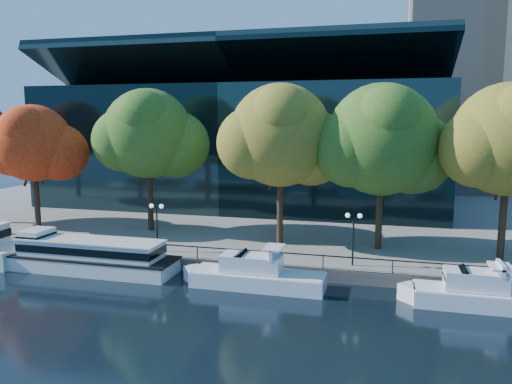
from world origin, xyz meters
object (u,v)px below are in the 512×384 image
(cruiser_far, at_px, (475,292))
(tree_4, at_px, (384,142))
(cruiser_near, at_px, (252,274))
(tree_2, at_px, (150,136))
(tree_1, at_px, (34,145))
(lamp_1, at_px, (157,216))
(tree_3, at_px, (282,137))
(tree_5, at_px, (511,142))
(lamp_2, at_px, (353,227))
(tour_boat, at_px, (81,254))

(cruiser_far, xyz_separation_m, tree_4, (-6.08, 9.51, 9.15))
(cruiser_near, bearing_deg, tree_2, 140.30)
(tree_1, distance_m, lamp_1, 16.86)
(tree_3, distance_m, tree_5, 17.95)
(tree_2, bearing_deg, tree_5, -4.41)
(tree_2, relative_size, lamp_2, 3.47)
(tree_1, relative_size, tree_3, 0.88)
(tree_3, bearing_deg, cruiser_far, -31.69)
(cruiser_near, height_order, tree_4, tree_4)
(cruiser_far, relative_size, tree_3, 0.67)
(tree_3, bearing_deg, lamp_1, -152.36)
(cruiser_far, height_order, lamp_1, lamp_1)
(tree_1, xyz_separation_m, tree_3, (24.82, 0.37, 0.94))
(lamp_2, bearing_deg, lamp_1, 180.00)
(tree_4, distance_m, tree_5, 9.47)
(tree_2, relative_size, tree_3, 0.99)
(tour_boat, height_order, lamp_1, lamp_1)
(tour_boat, distance_m, cruiser_near, 14.28)
(tree_3, distance_m, tree_4, 8.52)
(tour_boat, bearing_deg, tree_3, 30.38)
(tree_3, bearing_deg, cruiser_near, -91.70)
(lamp_1, bearing_deg, tree_4, 16.99)
(tree_5, bearing_deg, tour_boat, -165.68)
(tree_2, bearing_deg, tree_4, -4.39)
(tour_boat, height_order, tree_2, tree_2)
(tour_boat, relative_size, lamp_2, 4.07)
(tour_boat, distance_m, tree_1, 15.46)
(tree_2, relative_size, tree_4, 1.00)
(tree_1, relative_size, tree_5, 0.90)
(tour_boat, bearing_deg, cruiser_near, -1.55)
(cruiser_near, distance_m, tree_1, 27.36)
(cruiser_near, bearing_deg, tree_4, 47.03)
(tree_2, xyz_separation_m, lamp_1, (4.07, -7.22, -6.43))
(tour_boat, relative_size, cruiser_far, 1.75)
(tree_2, height_order, tree_3, tree_3)
(tree_4, bearing_deg, tree_1, -178.49)
(tree_1, relative_size, tree_4, 0.89)
(tour_boat, height_order, lamp_2, lamp_2)
(tree_4, distance_m, lamp_2, 8.49)
(cruiser_far, bearing_deg, tree_3, 148.31)
(tree_1, relative_size, lamp_1, 3.09)
(cruiser_near, bearing_deg, tree_3, 88.30)
(tree_1, bearing_deg, tree_5, 0.19)
(lamp_1, xyz_separation_m, lamp_2, (16.13, 0.00, 0.00))
(cruiser_near, xyz_separation_m, tree_3, (0.26, 8.91, 9.47))
(tree_1, xyz_separation_m, lamp_1, (15.24, -4.65, -5.51))
(tour_boat, distance_m, lamp_1, 6.63)
(lamp_2, bearing_deg, tree_1, 171.58)
(tree_5, bearing_deg, tree_1, -179.81)
(lamp_1, bearing_deg, lamp_2, 0.00)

